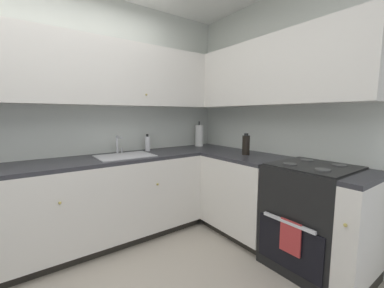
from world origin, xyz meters
The scene contains 14 objects.
wall_back centered at (0.00, 1.46, 1.28)m, with size 4.20×0.05×2.57m, color silver.
wall_right centered at (2.07, 0.00, 1.28)m, with size 0.05×2.97×2.57m, color silver.
lower_cabinets_back centered at (0.45, 1.14, 0.43)m, with size 2.00×0.62×0.85m.
countertop_back centered at (0.45, 1.14, 0.87)m, with size 3.20×0.60×0.04m, color #2D2D33.
lower_cabinets_right centered at (1.75, 0.25, 0.43)m, with size 0.62×1.60×0.85m.
countertop_right centered at (1.75, 0.25, 0.87)m, with size 0.60×1.60×0.03m.
oven_range centered at (1.77, -0.30, 0.45)m, with size 0.68×0.62×1.04m.
upper_cabinets_back centered at (0.29, 1.28, 1.74)m, with size 2.88×0.34×0.65m.
upper_cabinets_right centered at (1.89, 0.37, 1.74)m, with size 0.32×2.14×0.65m.
sink centered at (0.66, 1.11, 0.85)m, with size 0.56×0.40×0.10m.
faucet centered at (0.67, 1.31, 1.00)m, with size 0.07×0.16×0.20m.
soap_bottle centered at (1.02, 1.32, 0.97)m, with size 0.06×0.06×0.20m.
paper_towel_roll centered at (1.79, 1.30, 1.03)m, with size 0.11×0.11×0.35m.
oil_bottle centered at (1.75, 0.43, 0.99)m, with size 0.08×0.08×0.23m.
Camera 1 is at (-0.21, -1.29, 1.32)m, focal length 22.36 mm.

